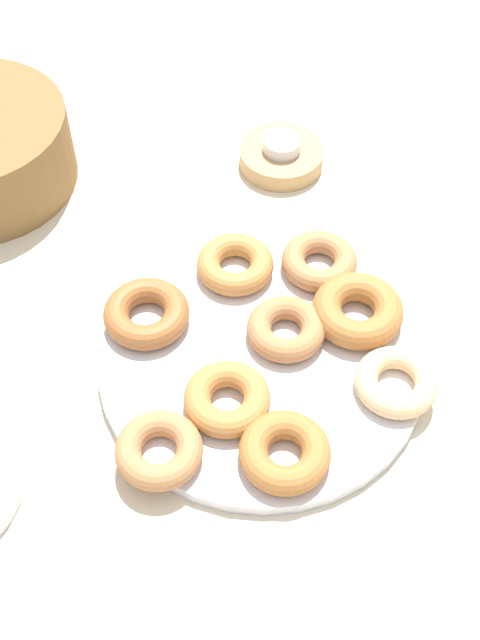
{
  "coord_description": "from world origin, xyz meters",
  "views": [
    {
      "loc": [
        -0.33,
        -0.31,
        0.66
      ],
      "look_at": [
        0.0,
        0.03,
        0.04
      ],
      "focal_mm": 45.14,
      "sensor_mm": 36.0,
      "label": 1
    }
  ],
  "objects_px": {
    "donut_plate": "(261,360)",
    "donut_4": "(159,450)",
    "donut_2": "(235,264)",
    "tealight": "(282,145)",
    "candle_holder": "(281,157)",
    "donut_8": "(396,382)",
    "donut_1": "(283,327)",
    "donut_5": "(285,452)",
    "donut_0": "(357,311)",
    "donut_3": "(227,399)",
    "donut_7": "(146,314)",
    "donut_6": "(319,261)"
  },
  "relations": [
    {
      "from": "donut_2",
      "to": "donut_6",
      "type": "xyz_separation_m",
      "value": [
        0.07,
        -0.06,
        -0.0
      ]
    },
    {
      "from": "donut_plate",
      "to": "donut_1",
      "type": "xyz_separation_m",
      "value": [
        0.03,
        0.0,
        0.02
      ]
    },
    {
      "from": "donut_0",
      "to": "donut_2",
      "type": "distance_m",
      "value": 0.14
    },
    {
      "from": "donut_plate",
      "to": "donut_1",
      "type": "bearing_deg",
      "value": 6.03
    },
    {
      "from": "donut_7",
      "to": "donut_5",
      "type": "bearing_deg",
      "value": -94.29
    },
    {
      "from": "donut_6",
      "to": "donut_7",
      "type": "bearing_deg",
      "value": 156.93
    },
    {
      "from": "candle_holder",
      "to": "donut_6",
      "type": "bearing_deg",
      "value": -124.29
    },
    {
      "from": "donut_5",
      "to": "donut_6",
      "type": "distance_m",
      "value": 0.23
    },
    {
      "from": "donut_1",
      "to": "candle_holder",
      "type": "relative_size",
      "value": 0.77
    },
    {
      "from": "donut_6",
      "to": "donut_8",
      "type": "height_order",
      "value": "donut_6"
    },
    {
      "from": "donut_plate",
      "to": "tealight",
      "type": "relative_size",
      "value": 7.05
    },
    {
      "from": "donut_1",
      "to": "donut_5",
      "type": "bearing_deg",
      "value": -136.2
    },
    {
      "from": "donut_7",
      "to": "tealight",
      "type": "distance_m",
      "value": 0.29
    },
    {
      "from": "donut_4",
      "to": "tealight",
      "type": "bearing_deg",
      "value": 28.52
    },
    {
      "from": "donut_5",
      "to": "candle_holder",
      "type": "height_order",
      "value": "donut_5"
    },
    {
      "from": "donut_7",
      "to": "tealight",
      "type": "relative_size",
      "value": 1.91
    },
    {
      "from": "donut_plate",
      "to": "donut_5",
      "type": "relative_size",
      "value": 3.9
    },
    {
      "from": "donut_1",
      "to": "donut_3",
      "type": "relative_size",
      "value": 0.96
    },
    {
      "from": "donut_6",
      "to": "donut_7",
      "type": "relative_size",
      "value": 0.92
    },
    {
      "from": "donut_5",
      "to": "tealight",
      "type": "relative_size",
      "value": 1.81
    },
    {
      "from": "donut_1",
      "to": "donut_8",
      "type": "xyz_separation_m",
      "value": [
        0.03,
        -0.12,
        -0.0
      ]
    },
    {
      "from": "donut_0",
      "to": "tealight",
      "type": "bearing_deg",
      "value": 60.33
    },
    {
      "from": "donut_1",
      "to": "donut_6",
      "type": "height_order",
      "value": "same"
    },
    {
      "from": "donut_plate",
      "to": "donut_5",
      "type": "bearing_deg",
      "value": -125.64
    },
    {
      "from": "donut_plate",
      "to": "donut_3",
      "type": "height_order",
      "value": "donut_3"
    },
    {
      "from": "donut_plate",
      "to": "donut_8",
      "type": "bearing_deg",
      "value": -61.57
    },
    {
      "from": "donut_0",
      "to": "donut_plate",
      "type": "bearing_deg",
      "value": 160.23
    },
    {
      "from": "tealight",
      "to": "donut_5",
      "type": "bearing_deg",
      "value": -136.26
    },
    {
      "from": "donut_2",
      "to": "tealight",
      "type": "height_order",
      "value": "same"
    },
    {
      "from": "donut_plate",
      "to": "donut_4",
      "type": "relative_size",
      "value": 4.07
    },
    {
      "from": "donut_2",
      "to": "donut_plate",
      "type": "bearing_deg",
      "value": -121.21
    },
    {
      "from": "donut_8",
      "to": "candle_holder",
      "type": "distance_m",
      "value": 0.35
    },
    {
      "from": "donut_1",
      "to": "donut_3",
      "type": "height_order",
      "value": "donut_3"
    },
    {
      "from": "donut_6",
      "to": "donut_5",
      "type": "bearing_deg",
      "value": -145.85
    },
    {
      "from": "candle_holder",
      "to": "tealight",
      "type": "relative_size",
      "value": 2.22
    },
    {
      "from": "donut_0",
      "to": "donut_1",
      "type": "distance_m",
      "value": 0.08
    },
    {
      "from": "donut_8",
      "to": "tealight",
      "type": "xyz_separation_m",
      "value": [
        0.17,
        0.3,
        0.01
      ]
    },
    {
      "from": "donut_1",
      "to": "donut_8",
      "type": "relative_size",
      "value": 0.99
    },
    {
      "from": "donut_1",
      "to": "donut_7",
      "type": "xyz_separation_m",
      "value": [
        -0.09,
        0.11,
        0.0
      ]
    },
    {
      "from": "donut_2",
      "to": "tealight",
      "type": "relative_size",
      "value": 1.79
    },
    {
      "from": "donut_1",
      "to": "donut_4",
      "type": "xyz_separation_m",
      "value": [
        -0.18,
        -0.02,
        -0.0
      ]
    },
    {
      "from": "donut_5",
      "to": "donut_7",
      "type": "relative_size",
      "value": 0.95
    },
    {
      "from": "donut_plate",
      "to": "donut_8",
      "type": "xyz_separation_m",
      "value": [
        0.06,
        -0.12,
        0.02
      ]
    },
    {
      "from": "donut_8",
      "to": "candle_holder",
      "type": "height_order",
      "value": "donut_8"
    },
    {
      "from": "donut_0",
      "to": "donut_5",
      "type": "xyz_separation_m",
      "value": [
        -0.17,
        -0.06,
        -0.0
      ]
    },
    {
      "from": "donut_1",
      "to": "donut_2",
      "type": "xyz_separation_m",
      "value": [
        0.02,
        0.09,
        0.0
      ]
    },
    {
      "from": "donut_8",
      "to": "tealight",
      "type": "bearing_deg",
      "value": 61.44
    },
    {
      "from": "donut_1",
      "to": "donut_6",
      "type": "relative_size",
      "value": 0.98
    },
    {
      "from": "donut_2",
      "to": "candle_holder",
      "type": "bearing_deg",
      "value": 28.81
    },
    {
      "from": "donut_8",
      "to": "donut_5",
      "type": "bearing_deg",
      "value": 170.11
    }
  ]
}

